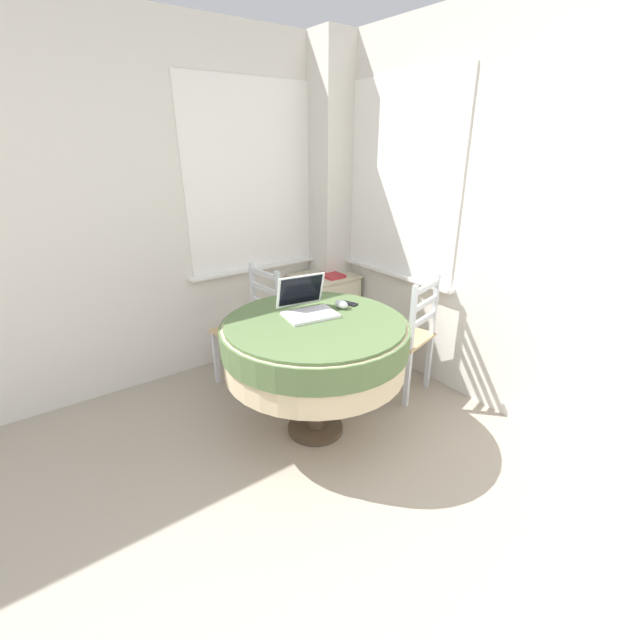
{
  "coord_description": "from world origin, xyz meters",
  "views": [
    {
      "loc": [
        -0.27,
        -0.39,
        1.74
      ],
      "look_at": [
        1.25,
        1.64,
        0.69
      ],
      "focal_mm": 24.0,
      "sensor_mm": 36.0,
      "label": 1
    }
  ],
  "objects_px": {
    "round_dining_table": "(315,343)",
    "dining_chair_near_right_window": "(404,337)",
    "book_on_cabinet": "(332,275)",
    "laptop": "(307,306)",
    "corner_cabinet": "(324,310)",
    "dining_chair_near_back_window": "(251,329)",
    "computer_mouse": "(341,304)",
    "cell_phone": "(348,303)"
  },
  "relations": [
    {
      "from": "book_on_cabinet",
      "to": "laptop",
      "type": "bearing_deg",
      "value": -135.52
    },
    {
      "from": "cell_phone",
      "to": "round_dining_table",
      "type": "bearing_deg",
      "value": -164.04
    },
    {
      "from": "computer_mouse",
      "to": "dining_chair_near_back_window",
      "type": "distance_m",
      "value": 0.86
    },
    {
      "from": "round_dining_table",
      "to": "corner_cabinet",
      "type": "relative_size",
      "value": 1.7
    },
    {
      "from": "round_dining_table",
      "to": "dining_chair_near_back_window",
      "type": "xyz_separation_m",
      "value": [
        -0.01,
        0.81,
        -0.19
      ]
    },
    {
      "from": "dining_chair_near_back_window",
      "to": "cell_phone",
      "type": "bearing_deg",
      "value": -63.88
    },
    {
      "from": "corner_cabinet",
      "to": "dining_chair_near_right_window",
      "type": "bearing_deg",
      "value": -92.1
    },
    {
      "from": "book_on_cabinet",
      "to": "dining_chair_near_back_window",
      "type": "bearing_deg",
      "value": -170.42
    },
    {
      "from": "corner_cabinet",
      "to": "laptop",
      "type": "bearing_deg",
      "value": -132.21
    },
    {
      "from": "dining_chair_near_back_window",
      "to": "book_on_cabinet",
      "type": "bearing_deg",
      "value": 9.58
    },
    {
      "from": "laptop",
      "to": "corner_cabinet",
      "type": "distance_m",
      "value": 1.32
    },
    {
      "from": "corner_cabinet",
      "to": "dining_chair_near_back_window",
      "type": "bearing_deg",
      "value": -165.64
    },
    {
      "from": "round_dining_table",
      "to": "dining_chair_near_right_window",
      "type": "height_order",
      "value": "dining_chair_near_right_window"
    },
    {
      "from": "dining_chair_near_right_window",
      "to": "book_on_cabinet",
      "type": "relative_size",
      "value": 4.31
    },
    {
      "from": "cell_phone",
      "to": "book_on_cabinet",
      "type": "relative_size",
      "value": 0.62
    },
    {
      "from": "round_dining_table",
      "to": "corner_cabinet",
      "type": "xyz_separation_m",
      "value": [
        0.85,
        1.03,
        -0.3
      ]
    },
    {
      "from": "laptop",
      "to": "dining_chair_near_back_window",
      "type": "height_order",
      "value": "laptop"
    },
    {
      "from": "cell_phone",
      "to": "dining_chair_near_back_window",
      "type": "xyz_separation_m",
      "value": [
        -0.35,
        0.71,
        -0.34
      ]
    },
    {
      "from": "dining_chair_near_back_window",
      "to": "book_on_cabinet",
      "type": "distance_m",
      "value": 0.93
    },
    {
      "from": "book_on_cabinet",
      "to": "corner_cabinet",
      "type": "bearing_deg",
      "value": 112.69
    },
    {
      "from": "computer_mouse",
      "to": "dining_chair_near_right_window",
      "type": "distance_m",
      "value": 0.66
    },
    {
      "from": "dining_chair_near_right_window",
      "to": "corner_cabinet",
      "type": "distance_m",
      "value": 1.01
    },
    {
      "from": "dining_chair_near_back_window",
      "to": "dining_chair_near_right_window",
      "type": "height_order",
      "value": "same"
    },
    {
      "from": "book_on_cabinet",
      "to": "dining_chair_near_right_window",
      "type": "bearing_deg",
      "value": -94.03
    },
    {
      "from": "dining_chair_near_back_window",
      "to": "dining_chair_near_right_window",
      "type": "distance_m",
      "value": 1.14
    },
    {
      "from": "laptop",
      "to": "dining_chair_near_right_window",
      "type": "xyz_separation_m",
      "value": [
        0.78,
        -0.1,
        -0.38
      ]
    },
    {
      "from": "corner_cabinet",
      "to": "book_on_cabinet",
      "type": "height_order",
      "value": "book_on_cabinet"
    },
    {
      "from": "corner_cabinet",
      "to": "book_on_cabinet",
      "type": "xyz_separation_m",
      "value": [
        0.03,
        -0.07,
        0.34
      ]
    },
    {
      "from": "corner_cabinet",
      "to": "book_on_cabinet",
      "type": "bearing_deg",
      "value": -67.31
    },
    {
      "from": "round_dining_table",
      "to": "corner_cabinet",
      "type": "distance_m",
      "value": 1.36
    },
    {
      "from": "round_dining_table",
      "to": "dining_chair_near_back_window",
      "type": "distance_m",
      "value": 0.83
    },
    {
      "from": "laptop",
      "to": "corner_cabinet",
      "type": "bearing_deg",
      "value": 47.79
    },
    {
      "from": "round_dining_table",
      "to": "book_on_cabinet",
      "type": "relative_size",
      "value": 5.35
    },
    {
      "from": "computer_mouse",
      "to": "cell_phone",
      "type": "bearing_deg",
      "value": 20.2
    },
    {
      "from": "cell_phone",
      "to": "dining_chair_near_back_window",
      "type": "height_order",
      "value": "dining_chair_near_back_window"
    },
    {
      "from": "laptop",
      "to": "computer_mouse",
      "type": "distance_m",
      "value": 0.24
    },
    {
      "from": "laptop",
      "to": "book_on_cabinet",
      "type": "xyz_separation_m",
      "value": [
        0.85,
        0.83,
        -0.16
      ]
    },
    {
      "from": "round_dining_table",
      "to": "dining_chair_near_right_window",
      "type": "xyz_separation_m",
      "value": [
        0.81,
        0.02,
        -0.19
      ]
    },
    {
      "from": "book_on_cabinet",
      "to": "computer_mouse",
      "type": "bearing_deg",
      "value": -124.94
    },
    {
      "from": "computer_mouse",
      "to": "corner_cabinet",
      "type": "distance_m",
      "value": 1.22
    },
    {
      "from": "round_dining_table",
      "to": "dining_chair_near_right_window",
      "type": "distance_m",
      "value": 0.83
    },
    {
      "from": "computer_mouse",
      "to": "dining_chair_near_back_window",
      "type": "relative_size",
      "value": 0.11
    }
  ]
}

